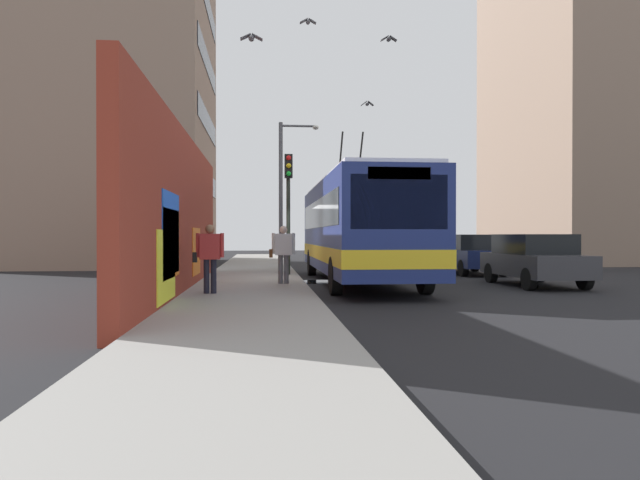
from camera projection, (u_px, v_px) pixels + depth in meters
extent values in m
plane|color=black|center=(301.00, 282.00, 19.10)|extent=(80.00, 80.00, 0.00)
cube|color=gray|center=(252.00, 280.00, 18.95)|extent=(48.00, 3.20, 0.15)
cube|color=maroon|center=(183.00, 214.00, 15.10)|extent=(14.66, 0.30, 4.20)
cube|color=orange|center=(171.00, 244.00, 12.20)|extent=(2.18, 0.02, 1.46)
cube|color=blue|center=(171.00, 233.00, 12.18)|extent=(2.16, 0.02, 1.74)
cube|color=orange|center=(196.00, 251.00, 16.78)|extent=(1.83, 0.02, 1.37)
cube|color=yellow|center=(167.00, 266.00, 11.60)|extent=(2.13, 0.02, 1.45)
cube|color=gray|center=(112.00, 67.00, 30.38)|extent=(11.31, 9.92, 20.99)
cube|color=black|center=(208.00, 183.00, 30.92)|extent=(9.61, 0.04, 1.10)
cube|color=black|center=(208.00, 123.00, 30.90)|extent=(9.61, 0.04, 1.10)
cube|color=black|center=(208.00, 64.00, 30.87)|extent=(9.61, 0.04, 1.10)
cube|color=black|center=(208.00, 4.00, 30.85)|extent=(9.61, 0.04, 1.10)
cube|color=gray|center=(571.00, 104.00, 34.09)|extent=(12.44, 6.87, 18.76)
cube|color=black|center=(626.00, 188.00, 34.47)|extent=(10.58, 0.04, 1.10)
cube|color=black|center=(626.00, 135.00, 34.44)|extent=(10.58, 0.04, 1.10)
cube|color=black|center=(626.00, 81.00, 34.42)|extent=(10.58, 0.04, 1.10)
cube|color=black|center=(626.00, 28.00, 34.39)|extent=(10.58, 0.04, 1.10)
cube|color=navy|center=(358.00, 227.00, 18.55)|extent=(11.42, 2.61, 2.74)
cube|color=silver|center=(358.00, 183.00, 18.53)|extent=(10.96, 2.40, 0.12)
cube|color=yellow|center=(358.00, 252.00, 18.55)|extent=(11.44, 2.63, 0.44)
cube|color=black|center=(399.00, 202.00, 12.88)|extent=(0.04, 2.22, 1.23)
cube|color=black|center=(358.00, 214.00, 18.54)|extent=(10.50, 2.64, 0.88)
cube|color=orange|center=(399.00, 173.00, 12.89)|extent=(0.06, 1.44, 0.28)
cylinder|color=black|center=(360.00, 163.00, 20.27)|extent=(1.43, 0.06, 2.00)
cylinder|color=black|center=(340.00, 163.00, 20.20)|extent=(1.43, 0.06, 2.00)
cylinder|color=black|center=(425.00, 275.00, 15.04)|extent=(1.00, 0.28, 1.00)
cylinder|color=black|center=(336.00, 276.00, 14.80)|extent=(1.00, 0.28, 1.00)
cylinder|color=black|center=(372.00, 262.00, 22.31)|extent=(1.00, 0.28, 1.00)
cylinder|color=black|center=(312.00, 263.00, 22.07)|extent=(1.00, 0.28, 1.00)
cube|color=#38383D|center=(535.00, 265.00, 17.50)|extent=(4.09, 1.85, 0.66)
cube|color=black|center=(533.00, 244.00, 17.57)|extent=(2.45, 1.66, 0.60)
cylinder|color=black|center=(585.00, 279.00, 16.24)|extent=(0.64, 0.22, 0.64)
cylinder|color=black|center=(529.00, 279.00, 16.08)|extent=(0.64, 0.22, 0.64)
cylinder|color=black|center=(539.00, 273.00, 18.92)|extent=(0.64, 0.22, 0.64)
cylinder|color=black|center=(491.00, 273.00, 18.76)|extent=(0.64, 0.22, 0.64)
cube|color=navy|center=(469.00, 258.00, 23.05)|extent=(4.46, 1.76, 0.66)
cube|color=black|center=(468.00, 242.00, 23.13)|extent=(2.68, 1.58, 0.60)
cylinder|color=black|center=(503.00, 268.00, 21.67)|extent=(0.64, 0.22, 0.64)
cylinder|color=black|center=(463.00, 268.00, 21.51)|extent=(0.64, 0.22, 0.64)
cylinder|color=black|center=(474.00, 264.00, 24.59)|extent=(0.64, 0.22, 0.64)
cylinder|color=black|center=(439.00, 264.00, 24.44)|extent=(0.64, 0.22, 0.64)
cube|color=#B21E19|center=(426.00, 253.00, 29.22)|extent=(4.56, 1.72, 0.66)
cube|color=black|center=(425.00, 241.00, 29.31)|extent=(2.73, 1.54, 0.60)
cylinder|color=black|center=(450.00, 261.00, 27.80)|extent=(0.64, 0.22, 0.64)
cylinder|color=black|center=(419.00, 261.00, 27.65)|extent=(0.64, 0.22, 0.64)
cylinder|color=black|center=(432.00, 258.00, 30.79)|extent=(0.64, 0.22, 0.64)
cylinder|color=black|center=(404.00, 258.00, 30.64)|extent=(0.64, 0.22, 0.64)
cube|color=white|center=(397.00, 250.00, 35.39)|extent=(4.67, 1.76, 0.66)
cube|color=black|center=(397.00, 240.00, 35.48)|extent=(2.80, 1.58, 0.60)
cylinder|color=black|center=(416.00, 256.00, 33.94)|extent=(0.64, 0.22, 0.64)
cylinder|color=black|center=(391.00, 256.00, 33.78)|extent=(0.64, 0.22, 0.64)
cylinder|color=black|center=(404.00, 254.00, 37.00)|extent=(0.64, 0.22, 0.64)
cylinder|color=black|center=(380.00, 255.00, 36.85)|extent=(0.64, 0.22, 0.64)
cylinder|color=#595960|center=(286.00, 269.00, 16.60)|extent=(0.14, 0.14, 0.83)
cylinder|color=#595960|center=(281.00, 269.00, 16.58)|extent=(0.14, 0.14, 0.83)
cube|color=silver|center=(283.00, 244.00, 16.58)|extent=(0.22, 0.48, 0.62)
cylinder|color=silver|center=(294.00, 243.00, 16.61)|extent=(0.09, 0.09, 0.59)
cylinder|color=silver|center=(273.00, 243.00, 16.56)|extent=(0.09, 0.09, 0.59)
sphere|color=beige|center=(283.00, 230.00, 16.58)|extent=(0.22, 0.22, 0.22)
cube|color=#593319|center=(271.00, 253.00, 16.55)|extent=(0.14, 0.10, 0.24)
cylinder|color=#1E1E2D|center=(214.00, 276.00, 13.80)|extent=(0.14, 0.14, 0.82)
cylinder|color=#1E1E2D|center=(207.00, 276.00, 13.78)|extent=(0.14, 0.14, 0.82)
cube|color=#BF3333|center=(210.00, 247.00, 13.78)|extent=(0.22, 0.48, 0.61)
cylinder|color=#BF3333|center=(222.00, 245.00, 13.81)|extent=(0.09, 0.09, 0.58)
cylinder|color=#BF3333|center=(198.00, 245.00, 13.75)|extent=(0.09, 0.09, 0.58)
sphere|color=#936B4C|center=(210.00, 229.00, 13.78)|extent=(0.22, 0.22, 0.22)
cube|color=black|center=(195.00, 257.00, 13.75)|extent=(0.14, 0.10, 0.24)
cylinder|color=#2D382D|center=(288.00, 214.00, 20.55)|extent=(0.14, 0.14, 4.30)
cube|color=black|center=(289.00, 166.00, 20.31)|extent=(0.20, 0.28, 0.84)
sphere|color=red|center=(289.00, 158.00, 20.20)|extent=(0.18, 0.18, 0.18)
sphere|color=yellow|center=(289.00, 166.00, 20.21)|extent=(0.18, 0.18, 0.18)
sphere|color=green|center=(289.00, 174.00, 20.21)|extent=(0.18, 0.18, 0.18)
cylinder|color=#4C4C51|center=(281.00, 194.00, 26.04)|extent=(0.18, 0.18, 6.53)
cylinder|color=#4C4C51|center=(298.00, 126.00, 26.10)|extent=(0.10, 1.59, 0.10)
ellipsoid|color=silver|center=(316.00, 127.00, 26.17)|extent=(0.44, 0.28, 0.20)
ellipsoid|color=#47474C|center=(389.00, 39.00, 18.98)|extent=(0.32, 0.14, 0.12)
cube|color=#47474C|center=(393.00, 39.00, 18.99)|extent=(0.20, 0.25, 0.16)
cube|color=#47474C|center=(385.00, 38.00, 18.96)|extent=(0.20, 0.25, 0.16)
ellipsoid|color=#47474C|center=(367.00, 104.00, 23.20)|extent=(0.32, 0.14, 0.12)
cube|color=#47474C|center=(371.00, 104.00, 23.22)|extent=(0.20, 0.24, 0.18)
cube|color=#47474C|center=(364.00, 103.00, 23.19)|extent=(0.20, 0.24, 0.18)
ellipsoid|color=slate|center=(251.00, 38.00, 13.87)|extent=(0.32, 0.14, 0.12)
cube|color=slate|center=(257.00, 37.00, 13.89)|extent=(0.20, 0.26, 0.14)
cube|color=slate|center=(246.00, 37.00, 13.86)|extent=(0.20, 0.26, 0.14)
ellipsoid|color=slate|center=(308.00, 22.00, 18.73)|extent=(0.32, 0.14, 0.12)
cube|color=slate|center=(312.00, 21.00, 18.74)|extent=(0.20, 0.25, 0.15)
cube|color=slate|center=(304.00, 21.00, 18.72)|extent=(0.20, 0.25, 0.15)
cylinder|color=black|center=(319.00, 282.00, 19.07)|extent=(1.72, 1.72, 0.00)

